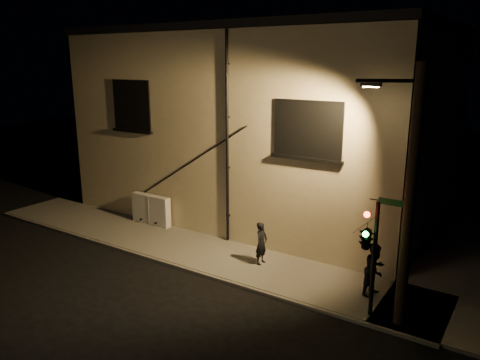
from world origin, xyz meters
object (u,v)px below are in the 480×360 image
Objects in this scene: pedestrian_a at (261,243)px; utility_cabinet at (151,210)px; traffic_signal at (367,237)px; streetlamp_pole at (407,194)px; pedestrian_b at (375,269)px.

utility_cabinet is at bearing 82.00° from pedestrian_a.
streetlamp_pole is (0.93, 0.20, 1.34)m from traffic_signal.
pedestrian_b reaches higher than utility_cabinet.
pedestrian_b is 2.08m from traffic_signal.
traffic_signal is at bearing -12.76° from utility_cabinet.
pedestrian_b is 0.48× the size of traffic_signal.
streetlamp_pole is (1.03, -1.18, 2.89)m from pedestrian_b.
pedestrian_a reaches higher than utility_cabinet.
traffic_signal is at bearing -159.81° from pedestrian_b.
traffic_signal is at bearing -107.84° from pedestrian_a.
utility_cabinet is 1.30× the size of pedestrian_a.
streetlamp_pole reaches higher than pedestrian_a.
pedestrian_b reaches higher than pedestrian_a.
pedestrian_a is 6.11m from streetlamp_pole.
utility_cabinet is 11.04m from traffic_signal.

